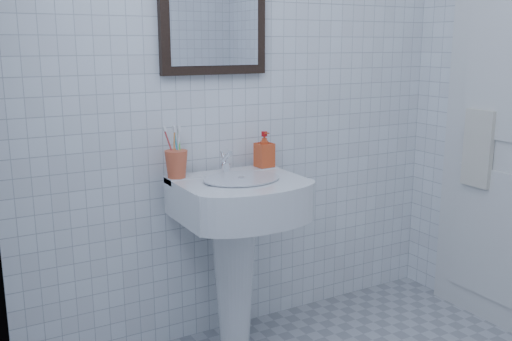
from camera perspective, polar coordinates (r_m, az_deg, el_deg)
wall_back at (r=2.66m, az=-1.07°, el=9.91°), size 2.20×0.02×2.50m
wall_left at (r=1.16m, az=-21.16°, el=5.51°), size 0.02×2.40×2.50m
washbasin at (r=2.53m, az=-1.99°, el=-6.44°), size 0.53×0.39×0.82m
faucet at (r=2.53m, az=-3.07°, el=0.73°), size 0.04×0.09×0.11m
toothbrush_cup at (r=2.45m, az=-7.97°, el=0.63°), size 0.13×0.13×0.12m
soap_dispenser at (r=2.63m, az=0.83°, el=2.14°), size 0.08×0.08×0.17m
wall_mirror at (r=2.57m, az=-4.28°, el=16.47°), size 0.50×0.04×0.62m
towel_ring at (r=3.00m, az=21.84°, el=5.47°), size 0.01×0.18×0.18m
hand_towel at (r=3.00m, az=21.32°, el=2.06°), size 0.03×0.16×0.38m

